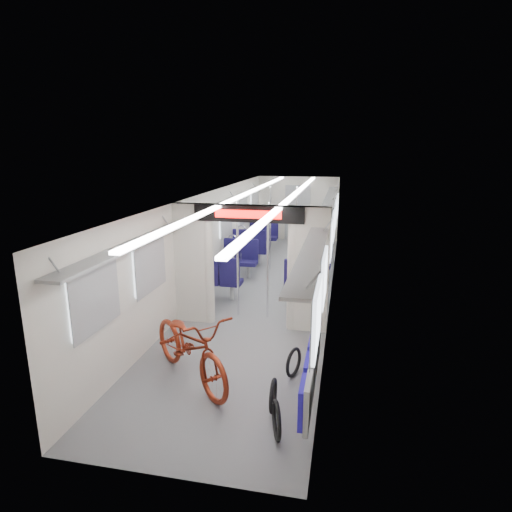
% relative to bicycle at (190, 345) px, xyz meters
% --- Properties ---
extents(carriage, '(12.00, 12.02, 2.31)m').
position_rel_bicycle_xyz_m(carriage, '(0.40, 3.88, 0.95)').
color(carriage, '#515456').
rests_on(carriage, ground).
extents(bicycle, '(2.02, 1.94, 1.09)m').
position_rel_bicycle_xyz_m(bicycle, '(0.00, 0.00, 0.00)').
color(bicycle, maroon).
rests_on(bicycle, ground).
extents(flip_bench, '(0.12, 2.14, 0.55)m').
position_rel_bicycle_xyz_m(flip_bench, '(1.75, -0.30, 0.03)').
color(flip_bench, gray).
rests_on(flip_bench, carriage).
extents(bike_hoop_a, '(0.19, 0.47, 0.48)m').
position_rel_bicycle_xyz_m(bike_hoop_a, '(1.42, -1.03, -0.33)').
color(bike_hoop_a, black).
rests_on(bike_hoop_a, ground).
extents(bike_hoop_b, '(0.06, 0.45, 0.45)m').
position_rel_bicycle_xyz_m(bike_hoop_b, '(1.29, -0.52, -0.35)').
color(bike_hoop_b, black).
rests_on(bike_hoop_b, ground).
extents(bike_hoop_c, '(0.20, 0.44, 0.45)m').
position_rel_bicycle_xyz_m(bike_hoop_c, '(1.44, 0.40, -0.35)').
color(bike_hoop_c, black).
rests_on(bike_hoop_c, ground).
extents(seat_bay_near_left, '(0.91, 2.09, 1.11)m').
position_rel_bicycle_xyz_m(seat_bay_near_left, '(-0.54, 4.27, -0.00)').
color(seat_bay_near_left, '#110C36').
rests_on(seat_bay_near_left, ground).
extents(seat_bay_near_right, '(0.92, 2.13, 1.12)m').
position_rel_bicycle_xyz_m(seat_bay_near_right, '(1.33, 4.42, 0.00)').
color(seat_bay_near_right, '#110C36').
rests_on(seat_bay_near_right, ground).
extents(seat_bay_far_left, '(0.96, 2.31, 1.17)m').
position_rel_bicycle_xyz_m(seat_bay_far_left, '(-0.54, 7.40, 0.03)').
color(seat_bay_far_left, '#110C36').
rests_on(seat_bay_far_left, ground).
extents(seat_bay_far_right, '(0.89, 1.97, 1.07)m').
position_rel_bicycle_xyz_m(seat_bay_far_right, '(1.33, 7.90, -0.02)').
color(seat_bay_far_right, '#110C36').
rests_on(seat_bay_far_right, ground).
extents(stanchion_near_left, '(0.04, 0.04, 2.30)m').
position_rel_bicycle_xyz_m(stanchion_near_left, '(0.06, 2.56, 0.60)').
color(stanchion_near_left, silver).
rests_on(stanchion_near_left, ground).
extents(stanchion_near_right, '(0.04, 0.04, 2.30)m').
position_rel_bicycle_xyz_m(stanchion_near_right, '(0.66, 2.58, 0.60)').
color(stanchion_near_right, silver).
rests_on(stanchion_near_right, ground).
extents(stanchion_far_left, '(0.05, 0.05, 2.30)m').
position_rel_bicycle_xyz_m(stanchion_far_left, '(0.10, 6.05, 0.60)').
color(stanchion_far_left, silver).
rests_on(stanchion_far_left, ground).
extents(stanchion_far_right, '(0.04, 0.04, 2.30)m').
position_rel_bicycle_xyz_m(stanchion_far_right, '(0.80, 6.05, 0.60)').
color(stanchion_far_right, silver).
rests_on(stanchion_far_right, ground).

